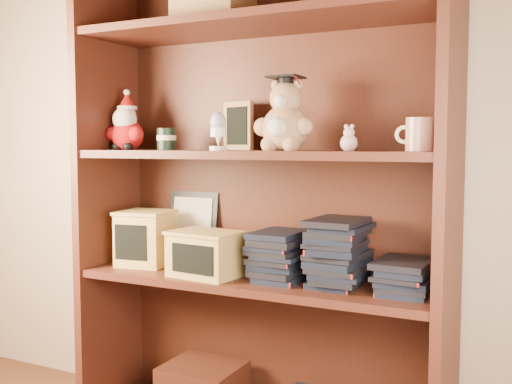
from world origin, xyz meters
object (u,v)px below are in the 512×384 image
Objects in this scene: bookcase at (262,204)px; treats_box at (146,238)px; grad_teddy_bear at (285,122)px; teacher_mug at (418,134)px.

treats_box is (-0.42, -0.05, -0.13)m from bookcase.
grad_teddy_bear is at bearing -29.17° from bookcase.
bookcase is 15.37× the size of teacher_mug.
bookcase reaches higher than treats_box.
teacher_mug is (0.50, -0.05, 0.22)m from bookcase.
teacher_mug is at bearing -5.77° from bookcase.
treats_box is at bearing -179.95° from teacher_mug.
grad_teddy_bear is at bearing -0.67° from treats_box.
treats_box is at bearing -173.10° from bookcase.
treats_box is (-0.53, 0.01, -0.39)m from grad_teddy_bear.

